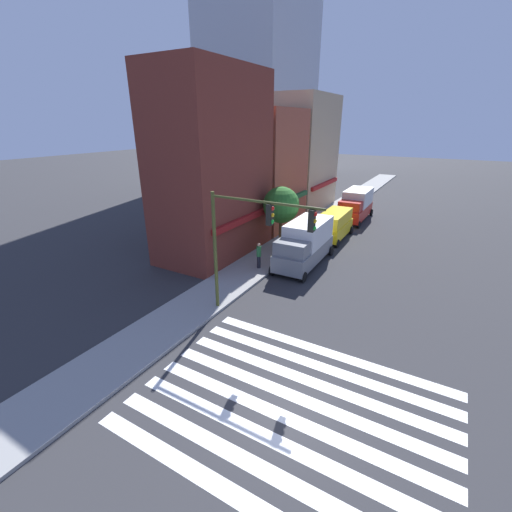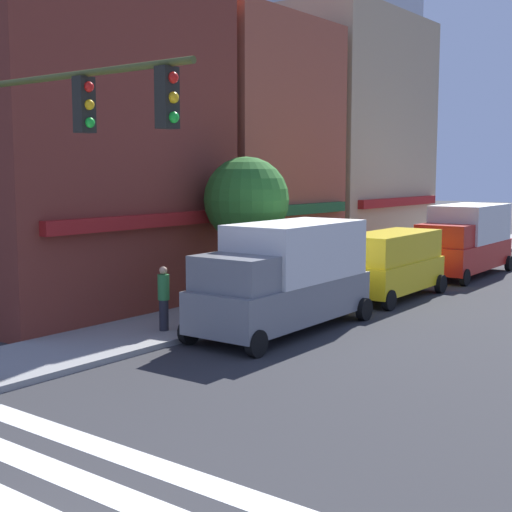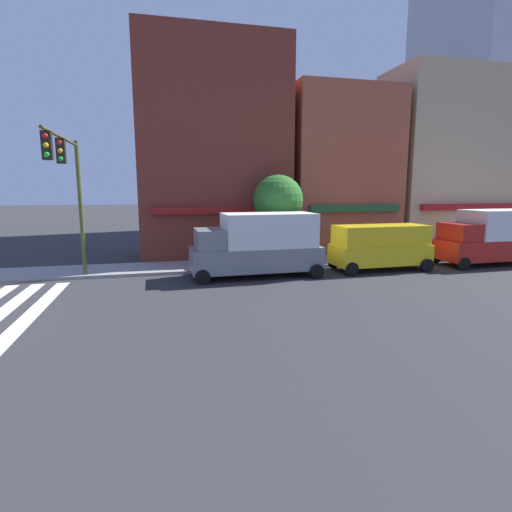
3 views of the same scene
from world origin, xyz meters
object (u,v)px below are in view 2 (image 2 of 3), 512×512
box_truck_red (465,239)px  pedestrian_green_top (164,297)px  traffic_signal (49,163)px  box_truck_grey (285,275)px  street_tree (246,200)px  van_yellow (391,262)px

box_truck_red → pedestrian_green_top: (-16.03, 2.28, -0.51)m
traffic_signal → box_truck_grey: 8.64m
street_tree → box_truck_grey: bearing=-123.2°
street_tree → traffic_signal: bearing=-162.2°
pedestrian_green_top → box_truck_grey: bearing=-46.8°
box_truck_red → van_yellow: bearing=178.9°
box_truck_grey → box_truck_red: same height
street_tree → pedestrian_green_top: bearing=-173.2°
traffic_signal → van_yellow: traffic_signal is taller
box_truck_red → street_tree: size_ratio=1.30×
traffic_signal → box_truck_grey: size_ratio=1.01×
box_truck_grey → box_truck_red: size_ratio=1.00×
traffic_signal → van_yellow: (14.60, 0.38, -3.34)m
box_truck_grey → street_tree: street_tree is taller
box_truck_grey → box_truck_red: (13.52, 0.00, 0.00)m
box_truck_grey → van_yellow: bearing=-1.2°
traffic_signal → box_truck_grey: bearing=2.7°
box_truck_grey → box_truck_red: bearing=-1.2°
box_truck_grey → traffic_signal: bearing=-178.5°
pedestrian_green_top → street_tree: (4.33, 0.52, 2.49)m
box_truck_grey → van_yellow: size_ratio=1.24×
van_yellow → pedestrian_green_top: van_yellow is taller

